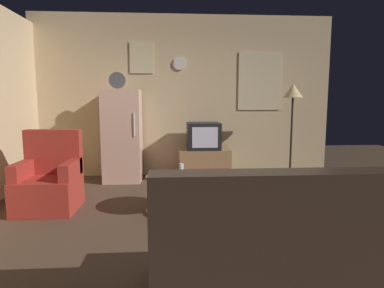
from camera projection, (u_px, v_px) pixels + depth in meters
name	position (u px, v px, depth m)	size (l,w,h in m)	color
ground_plane	(194.00, 223.00, 3.57)	(12.00, 12.00, 0.00)	#4C3828
wall_with_art	(184.00, 96.00, 5.82)	(5.20, 0.12, 2.78)	#D1B284
fridge	(123.00, 135.00, 5.42)	(0.60, 0.62, 1.77)	beige
tv_stand	(204.00, 164.00, 5.54)	(0.84, 0.53, 0.52)	#9E754C
crt_tv	(203.00, 136.00, 5.48)	(0.54, 0.51, 0.44)	black
standing_lamp	(293.00, 98.00, 5.32)	(0.32, 0.32, 1.59)	#332D28
coffee_table	(176.00, 194.00, 3.94)	(0.72, 0.72, 0.44)	#9E754C
wine_glass	(181.00, 170.00, 3.89)	(0.05, 0.05, 0.15)	silver
mug_ceramic_white	(181.00, 174.00, 3.81)	(0.08, 0.08, 0.09)	silver
remote_control	(167.00, 175.00, 3.93)	(0.15, 0.04, 0.02)	black
armchair	(49.00, 182.00, 4.02)	(0.68, 0.68, 0.96)	#A52D23
couch	(281.00, 254.00, 2.18)	(1.70, 0.80, 0.92)	#38281E
book_stack	(239.00, 178.00, 5.48)	(0.20, 0.17, 0.09)	#5DA3B9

